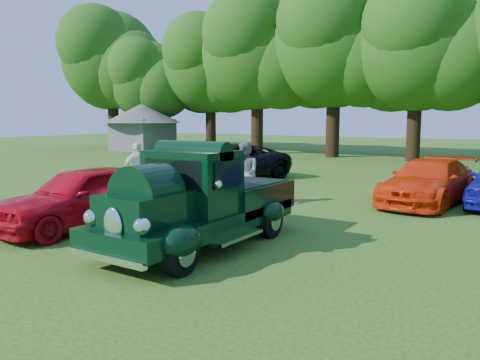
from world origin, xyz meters
The scene contains 11 objects.
ground centered at (0.00, 0.00, 0.00)m, with size 120.00×120.00×0.00m, color #294D12.
hero_pickup centered at (0.42, 0.04, 0.86)m, with size 2.38×5.10×1.99m.
red_convertible centered at (-2.95, -0.20, 0.76)m, with size 1.79×4.46×1.52m, color #BA0714.
back_car_lime centered at (-5.63, 9.16, 0.65)m, with size 1.37×3.92×1.29m, color green.
back_car_black centered at (-5.10, 9.05, 0.77)m, with size 2.57×5.57×1.55m, color black.
back_car_orange centered at (3.36, 7.66, 0.69)m, with size 1.94×4.78×1.39m, color red.
spectator_pink centered at (-2.07, 3.92, 0.86)m, with size 0.63×0.41×1.72m, color #F2638E.
spectator_grey centered at (-1.33, 4.50, 0.97)m, with size 0.94×0.73×1.94m, color gray.
spectator_white centered at (-4.93, 3.50, 0.93)m, with size 1.09×0.45×1.86m, color white.
gazebo centered at (-22.00, 21.00, 2.40)m, with size 6.40×6.40×3.90m.
tree_line centered at (-2.25, 23.37, 7.06)m, with size 62.90×10.52×12.38m.
Camera 1 is at (6.29, -7.48, 2.61)m, focal length 35.00 mm.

